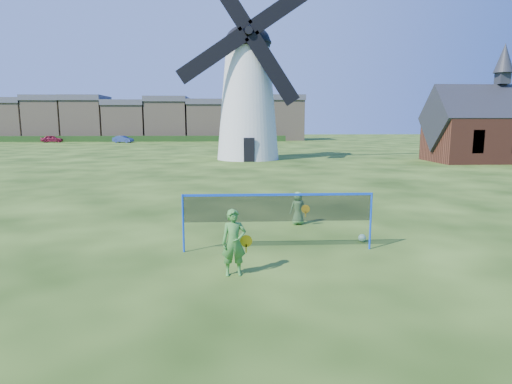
{
  "coord_description": "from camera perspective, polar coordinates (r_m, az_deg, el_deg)",
  "views": [
    {
      "loc": [
        -0.43,
        -11.16,
        3.4
      ],
      "look_at": [
        0.2,
        0.5,
        1.5
      ],
      "focal_mm": 30.16,
      "sensor_mm": 36.0,
      "label": 1
    }
  ],
  "objects": [
    {
      "name": "chapel",
      "position": [
        42.76,
        29.44,
        7.26
      ],
      "size": [
        11.74,
        5.69,
        9.92
      ],
      "color": "brown",
      "rests_on": "ground"
    },
    {
      "name": "car_left",
      "position": [
        80.83,
        -25.43,
        6.38
      ],
      "size": [
        3.64,
        1.88,
        1.18
      ],
      "primitive_type": "imported",
      "rotation": [
        0.0,
        0.0,
        1.72
      ],
      "color": "maroon",
      "rests_on": "ground"
    },
    {
      "name": "car_right",
      "position": [
        75.53,
        -17.22,
        6.7
      ],
      "size": [
        3.65,
        2.25,
        1.14
      ],
      "primitive_type": "imported",
      "rotation": [
        0.0,
        0.0,
        1.24
      ],
      "color": "navy",
      "rests_on": "ground"
    },
    {
      "name": "player_boy",
      "position": [
        14.46,
        5.59,
        -2.14
      ],
      "size": [
        0.66,
        0.47,
        1.11
      ],
      "rotation": [
        0.0,
        0.0,
        3.37
      ],
      "color": "#63A44F",
      "rests_on": "ground"
    },
    {
      "name": "ground",
      "position": [
        11.67,
        -0.86,
        -7.69
      ],
      "size": [
        220.0,
        220.0,
        0.0
      ],
      "primitive_type": "plane",
      "color": "black",
      "rests_on": "ground"
    },
    {
      "name": "windmill",
      "position": [
        39.89,
        -1.09,
        12.94
      ],
      "size": [
        12.37,
        5.67,
        17.13
      ],
      "color": "white",
      "rests_on": "ground"
    },
    {
      "name": "player_girl",
      "position": [
        9.63,
        -2.96,
        -6.72
      ],
      "size": [
        0.71,
        0.41,
        1.51
      ],
      "rotation": [
        0.0,
        0.0,
        0.1
      ],
      "color": "#408635",
      "rests_on": "ground"
    },
    {
      "name": "play_ball",
      "position": [
        12.79,
        13.89,
        -5.94
      ],
      "size": [
        0.22,
        0.22,
        0.22
      ],
      "primitive_type": "sphere",
      "color": "green",
      "rests_on": "ground"
    },
    {
      "name": "hedge",
      "position": [
        80.17,
        -18.82,
        6.7
      ],
      "size": [
        62.0,
        0.8,
        1.0
      ],
      "primitive_type": "cube",
      "color": "#193814",
      "rests_on": "ground"
    },
    {
      "name": "terraced_houses",
      "position": [
        85.34,
        -16.29,
        9.28
      ],
      "size": [
        65.09,
        8.4,
        8.37
      ],
      "color": "#9C8468",
      "rests_on": "ground"
    },
    {
      "name": "badminton_net",
      "position": [
        11.37,
        2.95,
        -2.24
      ],
      "size": [
        5.05,
        0.05,
        1.55
      ],
      "color": "blue",
      "rests_on": "ground"
    }
  ]
}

